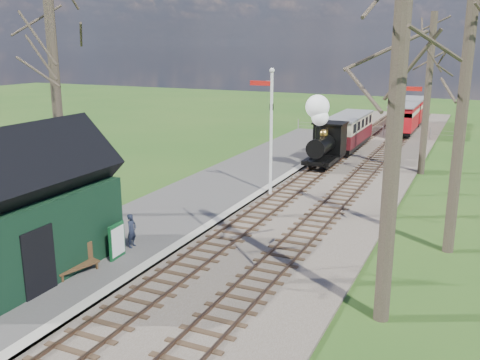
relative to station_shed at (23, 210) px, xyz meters
The scene contains 18 objects.
distant_hills 63.40m from the station_shed, 84.61° to the left, with size 114.40×48.00×22.02m.
ballast_bed 18.98m from the station_shed, 72.73° to the left, with size 8.00×60.00×0.10m, color brown.
track_near 18.63m from the station_shed, 76.57° to the left, with size 1.60×60.00×0.15m.
track_far 19.40m from the station_shed, 69.04° to the left, with size 1.60×60.00×0.15m.
platform 10.26m from the station_shed, 85.44° to the left, with size 5.00×44.00×0.20m, color #474442.
coping_strip 10.69m from the station_shed, 72.79° to the left, with size 0.40×44.00×0.21m, color #B2AD9E.
station_shed is the anchor object (origin of this frame).
semaphore_near 12.58m from the station_shed, 73.62° to the left, with size 1.22×0.24×6.22m.
semaphore_far 20.01m from the station_shed, 64.28° to the left, with size 1.22×0.24×5.72m.
bare_trees 8.81m from the station_shed, 47.30° to the left, with size 15.51×22.39×12.00m.
fence_line 32.38m from the station_shed, 81.83° to the left, with size 12.60×0.08×1.00m.
locomotive 19.44m from the station_shed, 77.26° to the left, with size 1.73×4.05×4.34m.
coach 25.40m from the station_shed, 80.26° to the left, with size 2.02×6.94×2.13m.
red_carriage_a 33.57m from the station_shed, 78.14° to the left, with size 1.96×4.85×2.06m.
red_carriage_b 38.97m from the station_shed, 79.80° to the left, with size 1.96×4.85×2.06m.
sign_board 3.19m from the station_shed, 48.74° to the left, with size 0.16×0.83×1.22m.
bench 2.25m from the station_shed, 20.69° to the left, with size 0.79×1.54×0.85m.
person 3.90m from the station_shed, 61.51° to the left, with size 0.45×0.30×1.24m, color #1B1F31.
Camera 1 is at (8.51, -7.64, 7.34)m, focal length 40.00 mm.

